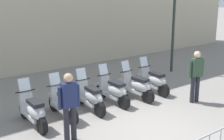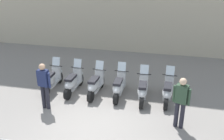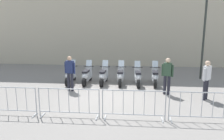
{
  "view_description": "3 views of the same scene",
  "coord_description": "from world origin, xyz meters",
  "px_view_note": "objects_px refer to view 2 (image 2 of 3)",
  "views": [
    {
      "loc": [
        -5.26,
        -5.2,
        3.57
      ],
      "look_at": [
        0.25,
        1.98,
        1.22
      ],
      "focal_mm": 48.37,
      "sensor_mm": 36.0,
      "label": 1
    },
    {
      "loc": [
        2.15,
        -6.69,
        5.06
      ],
      "look_at": [
        0.14,
        2.36,
        1.04
      ],
      "focal_mm": 42.22,
      "sensor_mm": 36.0,
      "label": 2
    },
    {
      "loc": [
        1.08,
        -9.73,
        3.36
      ],
      "look_at": [
        0.03,
        1.72,
        0.89
      ],
      "focal_mm": 36.37,
      "sensor_mm": 36.0,
      "label": 3
    }
  ],
  "objects_px": {
    "motorcycle_1": "(73,82)",
    "motorcycle_3": "(119,86)",
    "officer_near_row_end": "(44,84)",
    "motorcycle_5": "(168,91)",
    "motorcycle_2": "(95,85)",
    "motorcycle_4": "(143,90)",
    "motorcycle_0": "(51,80)",
    "officer_mid_plaza": "(181,100)"
  },
  "relations": [
    {
      "from": "motorcycle_1",
      "to": "motorcycle_3",
      "type": "relative_size",
      "value": 1.0
    },
    {
      "from": "motorcycle_3",
      "to": "officer_near_row_end",
      "type": "distance_m",
      "value": 2.81
    },
    {
      "from": "motorcycle_3",
      "to": "motorcycle_5",
      "type": "distance_m",
      "value": 1.84
    },
    {
      "from": "motorcycle_2",
      "to": "motorcycle_4",
      "type": "relative_size",
      "value": 1.0
    },
    {
      "from": "motorcycle_1",
      "to": "officer_near_row_end",
      "type": "relative_size",
      "value": 1.0
    },
    {
      "from": "motorcycle_3",
      "to": "officer_near_row_end",
      "type": "height_order",
      "value": "officer_near_row_end"
    },
    {
      "from": "motorcycle_2",
      "to": "motorcycle_5",
      "type": "bearing_deg",
      "value": 1.35
    },
    {
      "from": "motorcycle_4",
      "to": "officer_near_row_end",
      "type": "bearing_deg",
      "value": -159.07
    },
    {
      "from": "motorcycle_1",
      "to": "motorcycle_5",
      "type": "xyz_separation_m",
      "value": [
        3.69,
        0.06,
        0.0
      ]
    },
    {
      "from": "motorcycle_0",
      "to": "motorcycle_2",
      "type": "bearing_deg",
      "value": -0.18
    },
    {
      "from": "motorcycle_0",
      "to": "motorcycle_2",
      "type": "height_order",
      "value": "same"
    },
    {
      "from": "motorcycle_1",
      "to": "officer_near_row_end",
      "type": "distance_m",
      "value": 1.52
    },
    {
      "from": "motorcycle_4",
      "to": "motorcycle_3",
      "type": "bearing_deg",
      "value": 174.27
    },
    {
      "from": "motorcycle_3",
      "to": "officer_mid_plaza",
      "type": "relative_size",
      "value": 0.99
    },
    {
      "from": "motorcycle_3",
      "to": "motorcycle_4",
      "type": "height_order",
      "value": "same"
    },
    {
      "from": "motorcycle_0",
      "to": "motorcycle_5",
      "type": "distance_m",
      "value": 4.62
    },
    {
      "from": "motorcycle_0",
      "to": "officer_mid_plaza",
      "type": "height_order",
      "value": "officer_mid_plaza"
    },
    {
      "from": "motorcycle_2",
      "to": "officer_near_row_end",
      "type": "relative_size",
      "value": 1.0
    },
    {
      "from": "motorcycle_0",
      "to": "motorcycle_5",
      "type": "bearing_deg",
      "value": 0.74
    },
    {
      "from": "motorcycle_5",
      "to": "officer_mid_plaza",
      "type": "height_order",
      "value": "officer_mid_plaza"
    },
    {
      "from": "motorcycle_0",
      "to": "motorcycle_1",
      "type": "distance_m",
      "value": 0.92
    },
    {
      "from": "motorcycle_1",
      "to": "officer_near_row_end",
      "type": "xyz_separation_m",
      "value": [
        -0.55,
        -1.32,
        0.53
      ]
    },
    {
      "from": "officer_mid_plaza",
      "to": "motorcycle_4",
      "type": "bearing_deg",
      "value": 132.88
    },
    {
      "from": "motorcycle_5",
      "to": "officer_near_row_end",
      "type": "xyz_separation_m",
      "value": [
        -4.24,
        -1.38,
        0.53
      ]
    },
    {
      "from": "officer_near_row_end",
      "to": "motorcycle_2",
      "type": "bearing_deg",
      "value": 41.85
    },
    {
      "from": "motorcycle_0",
      "to": "motorcycle_4",
      "type": "relative_size",
      "value": 1.0
    },
    {
      "from": "motorcycle_1",
      "to": "motorcycle_2",
      "type": "relative_size",
      "value": 1.0
    },
    {
      "from": "motorcycle_4",
      "to": "motorcycle_2",
      "type": "bearing_deg",
      "value": 178.66
    },
    {
      "from": "officer_near_row_end",
      "to": "officer_mid_plaza",
      "type": "xyz_separation_m",
      "value": [
        4.64,
        -0.14,
        0.0
      ]
    },
    {
      "from": "motorcycle_5",
      "to": "officer_near_row_end",
      "type": "bearing_deg",
      "value": -161.96
    },
    {
      "from": "motorcycle_2",
      "to": "officer_mid_plaza",
      "type": "bearing_deg",
      "value": -24.71
    },
    {
      "from": "motorcycle_1",
      "to": "officer_mid_plaza",
      "type": "relative_size",
      "value": 1.0
    },
    {
      "from": "officer_near_row_end",
      "to": "motorcycle_1",
      "type": "bearing_deg",
      "value": 67.51
    },
    {
      "from": "motorcycle_4",
      "to": "officer_near_row_end",
      "type": "height_order",
      "value": "officer_near_row_end"
    },
    {
      "from": "motorcycle_1",
      "to": "officer_mid_plaza",
      "type": "bearing_deg",
      "value": -19.64
    },
    {
      "from": "motorcycle_0",
      "to": "officer_near_row_end",
      "type": "bearing_deg",
      "value": -74.1
    },
    {
      "from": "motorcycle_1",
      "to": "motorcycle_3",
      "type": "height_order",
      "value": "same"
    },
    {
      "from": "motorcycle_1",
      "to": "motorcycle_4",
      "type": "distance_m",
      "value": 2.78
    },
    {
      "from": "motorcycle_0",
      "to": "motorcycle_1",
      "type": "bearing_deg",
      "value": -0.24
    },
    {
      "from": "motorcycle_0",
      "to": "motorcycle_3",
      "type": "xyz_separation_m",
      "value": [
        2.77,
        0.04,
        0.0
      ]
    },
    {
      "from": "motorcycle_0",
      "to": "officer_near_row_end",
      "type": "height_order",
      "value": "officer_near_row_end"
    },
    {
      "from": "motorcycle_0",
      "to": "officer_mid_plaza",
      "type": "xyz_separation_m",
      "value": [
        5.01,
        -1.46,
        0.53
      ]
    }
  ]
}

